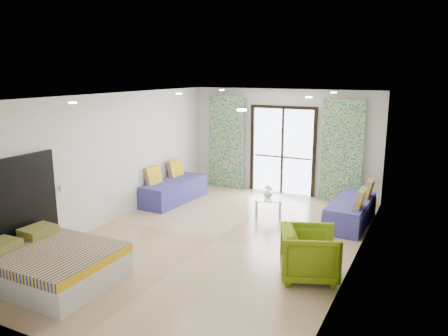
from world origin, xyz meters
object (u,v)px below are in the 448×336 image
at_px(daybed_right, 351,211).
at_px(coffee_table, 268,200).
at_px(daybed_left, 173,190).
at_px(armchair, 310,251).
at_px(bed, 51,265).

relative_size(daybed_right, coffee_table, 2.45).
xyz_separation_m(daybed_right, coffee_table, (-1.77, -0.20, 0.07)).
xyz_separation_m(daybed_left, daybed_right, (4.23, 0.27, -0.01)).
distance_m(daybed_left, armchair, 4.81).
distance_m(daybed_left, daybed_right, 4.24).
height_order(coffee_table, armchair, armchair).
distance_m(bed, daybed_left, 4.40).
bearing_deg(bed, daybed_left, 98.38).
distance_m(bed, daybed_right, 5.86).
distance_m(bed, armchair, 3.95).
xyz_separation_m(bed, daybed_left, (-0.64, 4.35, 0.02)).
height_order(bed, coffee_table, coffee_table).
xyz_separation_m(coffee_table, armchair, (1.65, -2.56, 0.09)).
bearing_deg(daybed_left, armchair, -27.70).
relative_size(bed, coffee_table, 2.46).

